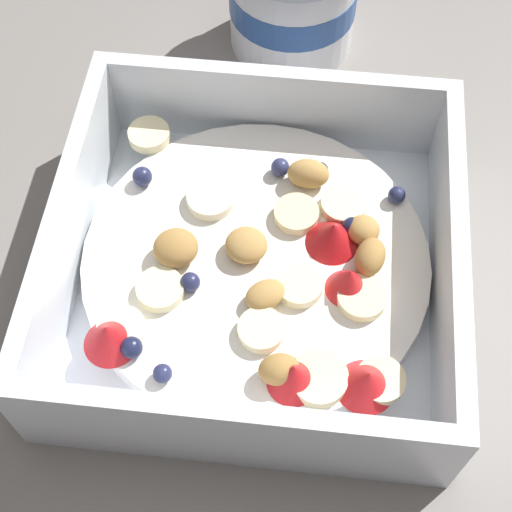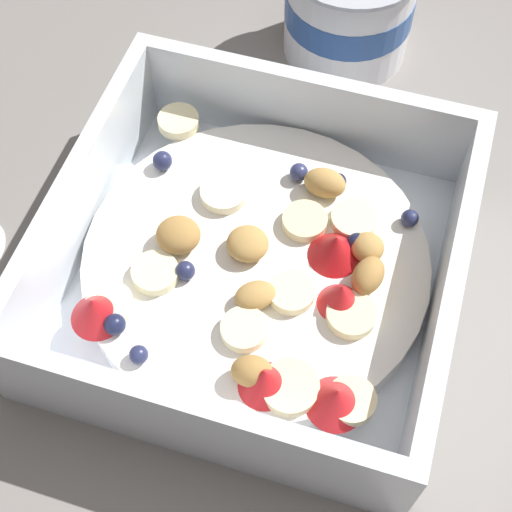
% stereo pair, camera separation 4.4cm
% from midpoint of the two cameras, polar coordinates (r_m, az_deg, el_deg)
% --- Properties ---
extents(ground_plane, '(2.40, 2.40, 0.00)m').
position_cam_midpoint_polar(ground_plane, '(0.46, -1.84, -3.29)').
color(ground_plane, gray).
extents(fruit_bowl, '(0.23, 0.23, 0.07)m').
position_cam_midpoint_polar(fruit_bowl, '(0.44, -2.68, -1.00)').
color(fruit_bowl, white).
rests_on(fruit_bowl, ground).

